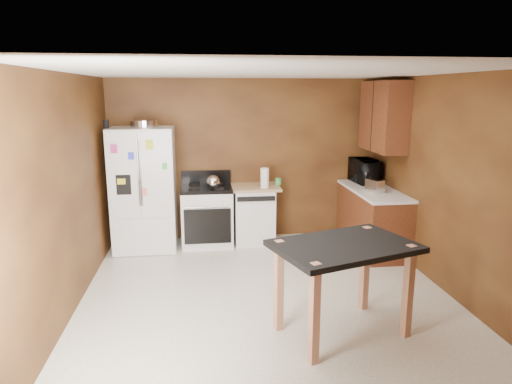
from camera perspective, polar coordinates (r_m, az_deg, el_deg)
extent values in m
plane|color=white|center=(5.39, 1.35, -12.82)|extent=(4.50, 4.50, 0.00)
plane|color=white|center=(4.88, 1.51, 14.76)|extent=(4.50, 4.50, 0.00)
plane|color=brown|center=(7.19, -1.21, 4.05)|extent=(4.20, 0.00, 4.20)
plane|color=brown|center=(2.87, 8.11, -9.23)|extent=(4.20, 0.00, 4.20)
plane|color=brown|center=(5.13, -22.48, -0.37)|extent=(0.00, 4.50, 4.50)
plane|color=brown|center=(5.69, 22.86, 0.80)|extent=(0.00, 4.50, 4.50)
cylinder|color=silver|center=(6.81, -13.83, 8.30)|extent=(0.40, 0.40, 0.10)
cylinder|color=black|center=(6.72, -18.23, 8.06)|extent=(0.08, 0.08, 0.12)
sphere|color=silver|center=(6.72, -5.40, 1.25)|extent=(0.20, 0.20, 0.20)
cylinder|color=white|center=(6.82, 1.09, 1.78)|extent=(0.16, 0.16, 0.30)
cylinder|color=green|center=(7.06, 2.79, 1.34)|extent=(0.12, 0.12, 0.10)
cube|color=silver|center=(6.70, 14.63, 0.77)|extent=(0.23, 0.29, 0.18)
imported|color=black|center=(7.38, 13.40, 2.50)|extent=(0.45, 0.63, 0.34)
cube|color=white|center=(6.89, -13.80, 0.36)|extent=(0.90, 0.75, 1.80)
cube|color=white|center=(6.50, -16.28, 2.01)|extent=(0.43, 0.02, 1.20)
cube|color=white|center=(6.44, -12.32, 2.13)|extent=(0.43, 0.02, 1.20)
cube|color=white|center=(6.68, -13.89, -5.54)|extent=(0.88, 0.02, 0.54)
cube|color=black|center=(6.51, -16.22, 0.88)|extent=(0.20, 0.01, 0.28)
cylinder|color=silver|center=(6.44, -14.48, 2.20)|extent=(0.02, 0.02, 0.90)
cylinder|color=silver|center=(6.43, -14.21, 2.21)|extent=(0.02, 0.02, 0.90)
cube|color=#D73283|center=(6.43, -17.35, 5.18)|extent=(0.09, 0.00, 0.12)
cube|color=#3745ED|center=(6.41, -15.35, 4.38)|extent=(0.08, 0.00, 0.10)
cube|color=#E1EF32|center=(6.36, -13.19, 5.80)|extent=(0.10, 0.00, 0.13)
cube|color=#48CC4A|center=(6.38, -11.36, 3.18)|extent=(0.07, 0.00, 0.09)
cube|color=yellow|center=(6.49, -16.49, 1.27)|extent=(0.11, 0.00, 0.08)
cube|color=#F2866B|center=(6.48, -13.79, 0.05)|extent=(0.08, 0.00, 0.11)
cube|color=white|center=(6.49, -11.53, -1.19)|extent=(0.09, 0.00, 0.10)
cube|color=white|center=(7.00, -6.13, -3.15)|extent=(0.76, 0.65, 0.85)
cube|color=black|center=(6.90, -6.22, 0.45)|extent=(0.76, 0.65, 0.05)
cube|color=black|center=(7.16, -6.28, 1.91)|extent=(0.76, 0.06, 0.20)
cube|color=black|center=(6.69, -6.07, -4.30)|extent=(0.68, 0.02, 0.52)
cylinder|color=silver|center=(6.61, -6.12, -1.91)|extent=(0.62, 0.02, 0.02)
cylinder|color=black|center=(7.05, -7.71, 0.92)|extent=(0.17, 0.17, 0.02)
cylinder|color=black|center=(7.05, -4.78, 1.00)|extent=(0.17, 0.17, 0.02)
cylinder|color=black|center=(6.74, -7.73, 0.38)|extent=(0.17, 0.17, 0.02)
cylinder|color=black|center=(6.74, -4.67, 0.46)|extent=(0.17, 0.17, 0.02)
cube|color=white|center=(7.07, -0.29, -2.92)|extent=(0.60, 0.60, 0.85)
cube|color=black|center=(6.69, 0.02, -0.86)|extent=(0.56, 0.02, 0.07)
cube|color=tan|center=(6.97, -0.29, 0.61)|extent=(0.78, 0.62, 0.04)
cube|color=brown|center=(7.02, 14.33, -3.41)|extent=(0.60, 1.55, 0.86)
cube|color=white|center=(6.91, 14.53, 0.18)|extent=(0.63, 1.58, 0.04)
cube|color=brown|center=(6.91, 15.69, 9.09)|extent=(0.35, 1.05, 1.00)
cube|color=black|center=(6.84, 14.30, 9.14)|extent=(0.01, 0.01, 1.00)
cube|color=black|center=(4.38, 10.99, -6.67)|extent=(1.48, 1.21, 0.05)
cube|color=#B67958|center=(4.53, 2.87, -11.62)|extent=(0.09, 0.09, 0.92)
cube|color=#B67958|center=(5.06, 13.44, -9.27)|extent=(0.09, 0.09, 0.92)
cube|color=#B67958|center=(4.03, 7.31, -14.92)|extent=(0.09, 0.09, 0.92)
cube|color=#B67958|center=(4.63, 18.48, -11.73)|extent=(0.09, 0.09, 0.92)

